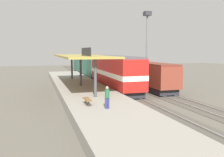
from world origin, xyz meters
name	(u,v)px	position (x,y,z in m)	size (l,w,h in m)	color
ground_plane	(129,90)	(2.00, 0.00, 0.00)	(120.00, 120.00, 0.00)	#5B564C
track_near	(115,90)	(0.00, 0.00, 0.03)	(3.20, 110.00, 0.16)	#4E4941
track_far	(147,89)	(4.60, 0.00, 0.03)	(3.20, 110.00, 0.16)	#4E4941
platform	(81,89)	(-4.60, 0.00, 0.45)	(6.00, 44.00, 0.90)	gray
station_canopy	(81,57)	(-4.60, -0.09, 4.53)	(5.20, 18.00, 4.70)	#47474C
platform_bench	(87,99)	(-6.00, -11.05, 1.34)	(0.44, 1.70, 0.50)	#333338
locomotive	(115,72)	(0.00, 0.27, 2.41)	(2.93, 14.43, 4.44)	#28282D
passenger_carriage_single	(88,65)	(0.00, 18.27, 2.31)	(2.90, 20.00, 4.24)	#28282D
freight_car	(148,75)	(4.60, -0.39, 1.97)	(2.80, 12.00, 3.54)	#28282D
light_mast	(147,32)	(7.80, 6.99, 8.40)	(1.10, 1.10, 11.70)	slate
person_waiting	(107,96)	(-4.83, -12.78, 1.85)	(0.34, 0.34, 1.71)	navy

